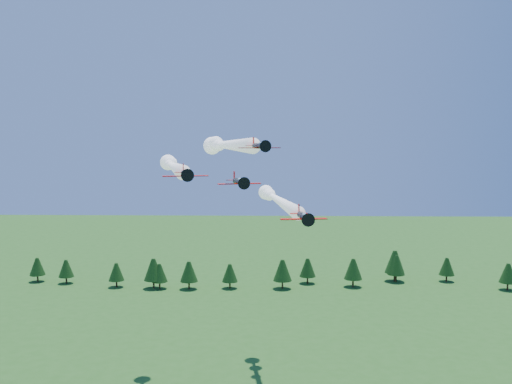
{
  "coord_description": "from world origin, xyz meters",
  "views": [
    {
      "loc": [
        4.38,
        -93.93,
        52.43
      ],
      "look_at": [
        1.79,
        0.0,
        43.88
      ],
      "focal_mm": 40.0,
      "sensor_mm": 36.0,
      "label": 1
    }
  ],
  "objects_px": {
    "plane_lead": "(225,145)",
    "plane_slot": "(239,182)",
    "plane_left": "(173,166)",
    "plane_right": "(277,199)"
  },
  "relations": [
    {
      "from": "plane_left",
      "to": "plane_right",
      "type": "bearing_deg",
      "value": 6.82
    },
    {
      "from": "plane_lead",
      "to": "plane_right",
      "type": "bearing_deg",
      "value": 42.86
    },
    {
      "from": "plane_lead",
      "to": "plane_left",
      "type": "xyz_separation_m",
      "value": [
        -11.65,
        9.76,
        -4.48
      ]
    },
    {
      "from": "plane_lead",
      "to": "plane_right",
      "type": "distance_m",
      "value": 23.98
    },
    {
      "from": "plane_left",
      "to": "plane_slot",
      "type": "bearing_deg",
      "value": -63.68
    },
    {
      "from": "plane_left",
      "to": "plane_right",
      "type": "xyz_separation_m",
      "value": [
        21.8,
        8.2,
        -7.75
      ]
    },
    {
      "from": "plane_right",
      "to": "plane_slot",
      "type": "xyz_separation_m",
      "value": [
        -7.04,
        -25.72,
        5.78
      ]
    },
    {
      "from": "plane_lead",
      "to": "plane_slot",
      "type": "xyz_separation_m",
      "value": [
        3.11,
        -7.76,
        -6.46
      ]
    },
    {
      "from": "plane_left",
      "to": "plane_slot",
      "type": "height_order",
      "value": "plane_left"
    },
    {
      "from": "plane_lead",
      "to": "plane_slot",
      "type": "relative_size",
      "value": 4.55
    }
  ]
}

